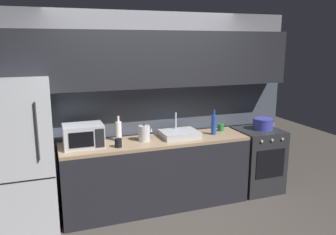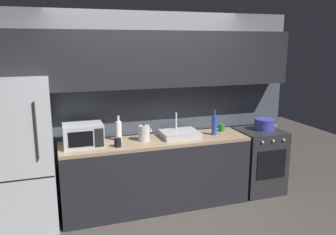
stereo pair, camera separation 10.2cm
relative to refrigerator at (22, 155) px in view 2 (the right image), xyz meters
The scene contains 12 objects.
back_wall 1.74m from the refrigerator, 10.73° to the left, with size 4.13×0.44×2.50m.
counter_run 1.63m from the refrigerator, ahead, with size 2.39×0.60×0.90m.
refrigerator is the anchor object (origin of this frame).
oven_range 3.13m from the refrigerator, ahead, with size 0.60×0.62×0.90m.
microwave 0.70m from the refrigerator, ahead, with size 0.46×0.35×0.27m.
sink_basin 1.90m from the refrigerator, ahead, with size 0.48×0.38×0.30m.
kettle 1.43m from the refrigerator, ahead, with size 0.18×0.15×0.22m.
wine_bottle_white 1.14m from the refrigerator, ahead, with size 0.07×0.07×0.31m.
wine_bottle_blue 2.39m from the refrigerator, ahead, with size 0.07×0.07×0.33m.
mug_dark 1.07m from the refrigerator, ahead, with size 0.08×0.08×0.11m, color black.
mug_green 2.56m from the refrigerator, ahead, with size 0.08×0.08×0.10m, color #1E6B2D.
cooking_pot 3.17m from the refrigerator, ahead, with size 0.28×0.28×0.16m.
Camera 2 is at (-1.19, -3.09, 2.11)m, focal length 36.53 mm.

